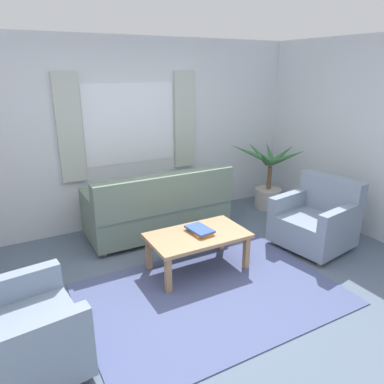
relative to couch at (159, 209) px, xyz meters
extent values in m
plane|color=slate|center=(-0.12, -1.57, -0.37)|extent=(6.24, 6.24, 0.00)
cube|color=silver|center=(-0.12, 0.69, 0.93)|extent=(5.32, 0.12, 2.60)
cube|color=white|center=(-0.12, 0.63, 1.08)|extent=(1.30, 0.01, 1.10)
cube|color=#B2BCB2|center=(-0.95, 0.60, 1.08)|extent=(0.32, 0.06, 1.40)
cube|color=#B2BCB2|center=(0.71, 0.60, 1.08)|extent=(0.32, 0.06, 1.40)
cube|color=#4C5684|center=(-0.12, -1.57, -0.36)|extent=(2.55, 1.77, 0.01)
cube|color=slate|center=(0.00, 0.07, -0.12)|extent=(1.90, 0.80, 0.38)
cube|color=slate|center=(0.00, -0.25, 0.31)|extent=(1.90, 0.20, 0.48)
cube|color=slate|center=(0.87, 0.07, 0.19)|extent=(0.16, 0.80, 0.24)
cube|color=slate|center=(-0.87, 0.07, 0.19)|extent=(0.16, 0.80, 0.24)
cylinder|color=#A87F56|center=(0.85, 0.37, -0.34)|extent=(0.06, 0.06, 0.06)
cylinder|color=#A87F56|center=(-0.85, 0.37, -0.34)|extent=(0.06, 0.06, 0.06)
cylinder|color=#A87F56|center=(0.85, -0.23, -0.34)|extent=(0.06, 0.06, 0.06)
cylinder|color=#A87F56|center=(-0.85, -0.23, -0.34)|extent=(0.06, 0.06, 0.06)
cube|color=gray|center=(-1.87, -1.72, -0.13)|extent=(0.89, 0.92, 0.36)
cube|color=gray|center=(-1.83, -2.08, 0.16)|extent=(0.81, 0.21, 0.22)
cube|color=gray|center=(-1.91, -1.36, 0.16)|extent=(0.81, 0.21, 0.22)
cylinder|color=#A87F56|center=(-1.51, -2.02, -0.34)|extent=(0.05, 0.05, 0.06)
cylinder|color=#A87F56|center=(-1.59, -1.35, -0.34)|extent=(0.05, 0.05, 0.06)
cube|color=gray|center=(1.56, -1.28, -0.13)|extent=(0.92, 0.96, 0.36)
cube|color=gray|center=(1.88, -1.23, 0.28)|extent=(0.31, 0.86, 0.46)
cube|color=gray|center=(1.50, -0.93, 0.16)|extent=(0.81, 0.25, 0.22)
cube|color=gray|center=(1.61, -1.64, 0.16)|extent=(0.81, 0.25, 0.22)
cylinder|color=#A87F56|center=(1.19, -1.00, -0.34)|extent=(0.05, 0.05, 0.06)
cylinder|color=#A87F56|center=(1.29, -1.67, -0.34)|extent=(0.05, 0.05, 0.06)
cylinder|color=#A87F56|center=(1.82, -0.90, -0.34)|extent=(0.05, 0.05, 0.06)
cylinder|color=#A87F56|center=(1.93, -1.57, -0.34)|extent=(0.05, 0.05, 0.06)
cube|color=#A87F56|center=(0.00, -1.06, 0.05)|extent=(1.10, 0.64, 0.04)
cube|color=#A87F56|center=(-0.49, -1.32, -0.17)|extent=(0.06, 0.06, 0.40)
cube|color=#A87F56|center=(0.49, -1.32, -0.17)|extent=(0.06, 0.06, 0.40)
cube|color=#A87F56|center=(-0.49, -0.80, -0.17)|extent=(0.06, 0.06, 0.40)
cube|color=#A87F56|center=(0.49, -0.80, -0.17)|extent=(0.06, 0.06, 0.40)
cube|color=orange|center=(0.04, -1.03, 0.09)|extent=(0.22, 0.33, 0.03)
cube|color=#335199|center=(0.04, -1.03, 0.11)|extent=(0.24, 0.35, 0.02)
cylinder|color=#B7B2A8|center=(1.99, 0.10, -0.21)|extent=(0.43, 0.43, 0.31)
cylinder|color=brown|center=(1.99, 0.10, 0.13)|extent=(0.07, 0.07, 0.37)
cone|color=#38753D|center=(2.24, 0.11, 0.50)|extent=(0.51, 0.13, 0.31)
cone|color=#38753D|center=(2.14, 0.31, 0.50)|extent=(0.32, 0.48, 0.37)
cone|color=#38753D|center=(1.93, 0.35, 0.50)|extent=(0.17, 0.50, 0.37)
cone|color=#38753D|center=(1.68, 0.23, 0.55)|extent=(0.61, 0.41, 0.36)
cone|color=#38753D|center=(1.73, -0.05, 0.52)|extent=(0.51, 0.40, 0.38)
cone|color=#38753D|center=(1.97, -0.14, 0.48)|extent=(0.12, 0.47, 0.29)
cone|color=#38753D|center=(2.15, -0.12, 0.51)|extent=(0.34, 0.50, 0.37)
camera|label=1|loc=(-1.83, -4.26, 1.83)|focal=34.17mm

